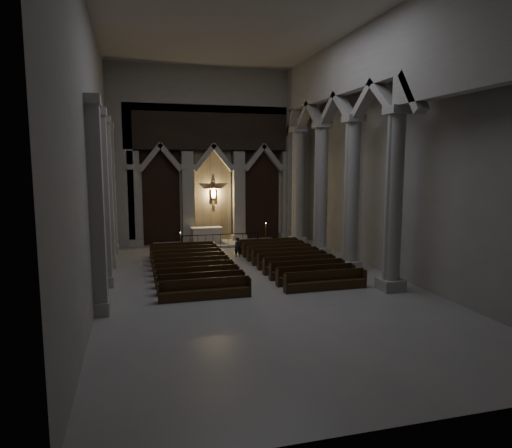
# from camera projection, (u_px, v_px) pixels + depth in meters

# --- Properties ---
(room) EXTENTS (24.00, 24.10, 12.00)m
(room) POSITION_uv_depth(u_px,v_px,m) (257.00, 118.00, 20.31)
(room) COLOR #9C9A94
(room) RESTS_ON ground
(sanctuary_wall) EXTENTS (14.00, 0.77, 12.00)m
(sanctuary_wall) POSITION_uv_depth(u_px,v_px,m) (213.00, 148.00, 31.47)
(sanctuary_wall) COLOR #A5A29A
(sanctuary_wall) RESTS_ON ground
(right_arcade) EXTENTS (1.00, 24.00, 12.00)m
(right_arcade) POSITION_uv_depth(u_px,v_px,m) (355.00, 119.00, 22.97)
(right_arcade) COLOR #A5A29A
(right_arcade) RESTS_ON ground
(left_pilasters) EXTENTS (0.60, 13.00, 8.03)m
(left_pilasters) POSITION_uv_depth(u_px,v_px,m) (106.00, 198.00, 22.41)
(left_pilasters) COLOR #A5A29A
(left_pilasters) RESTS_ON ground
(sanctuary_step) EXTENTS (8.50, 2.60, 0.15)m
(sanctuary_step) POSITION_uv_depth(u_px,v_px,m) (217.00, 244.00, 31.46)
(sanctuary_step) COLOR #A5A29A
(sanctuary_step) RESTS_ON ground
(altar) EXTENTS (2.11, 0.85, 1.07)m
(altar) POSITION_uv_depth(u_px,v_px,m) (207.00, 235.00, 31.35)
(altar) COLOR beige
(altar) RESTS_ON sanctuary_step
(altar_rail) EXTENTS (5.12, 0.09, 1.01)m
(altar_rail) POSITION_uv_depth(u_px,v_px,m) (221.00, 239.00, 29.95)
(altar_rail) COLOR black
(altar_rail) RESTS_ON ground
(candle_stand_left) EXTENTS (0.20, 0.20, 1.21)m
(candle_stand_left) POSITION_uv_depth(u_px,v_px,m) (181.00, 246.00, 29.22)
(candle_stand_left) COLOR olive
(candle_stand_left) RESTS_ON ground
(candle_stand_right) EXTENTS (0.27, 0.27, 1.63)m
(candle_stand_right) POSITION_uv_depth(u_px,v_px,m) (266.00, 240.00, 30.62)
(candle_stand_right) COLOR olive
(candle_stand_right) RESTS_ON ground
(pews) EXTENTS (9.26, 9.31, 0.86)m
(pews) POSITION_uv_depth(u_px,v_px,m) (243.00, 266.00, 23.89)
(pews) COLOR black
(pews) RESTS_ON ground
(worshipper) EXTENTS (0.44, 0.30, 1.18)m
(worshipper) POSITION_uv_depth(u_px,v_px,m) (238.00, 247.00, 27.34)
(worshipper) COLOR black
(worshipper) RESTS_ON ground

